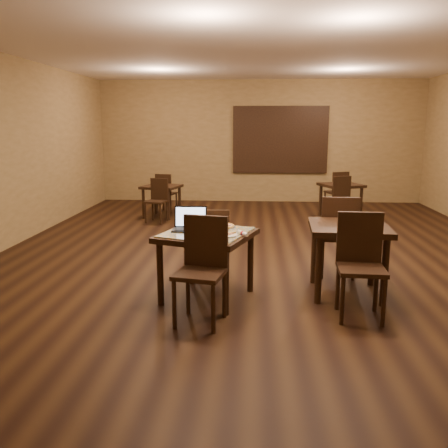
# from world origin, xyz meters

# --- Properties ---
(ground) EXTENTS (10.00, 10.00, 0.00)m
(ground) POSITION_xyz_m (0.00, 0.00, 0.00)
(ground) COLOR black
(ground) RESTS_ON ground
(wall_back) EXTENTS (8.00, 0.02, 3.00)m
(wall_back) POSITION_xyz_m (0.00, 5.00, 1.50)
(wall_back) COLOR olive
(wall_back) RESTS_ON ground
(wall_front) EXTENTS (8.00, 0.02, 3.00)m
(wall_front) POSITION_xyz_m (0.00, -5.00, 1.50)
(wall_front) COLOR olive
(wall_front) RESTS_ON ground
(ceiling) EXTENTS (8.00, 10.00, 0.02)m
(ceiling) POSITION_xyz_m (0.00, 0.00, 3.00)
(ceiling) COLOR silver
(ceiling) RESTS_ON wall_back
(mural) EXTENTS (2.34, 0.05, 1.64)m
(mural) POSITION_xyz_m (0.50, 4.96, 1.55)
(mural) COLOR #245387
(mural) RESTS_ON wall_back
(tiled_table) EXTENTS (1.17, 1.17, 0.76)m
(tiled_table) POSITION_xyz_m (-0.64, -1.96, 0.66)
(tiled_table) COLOR black
(tiled_table) RESTS_ON ground
(chair_main_near) EXTENTS (0.53, 0.53, 1.04)m
(chair_main_near) POSITION_xyz_m (-0.62, -2.57, 0.59)
(chair_main_near) COLOR black
(chair_main_near) RESTS_ON ground
(chair_main_far) EXTENTS (0.44, 0.44, 0.91)m
(chair_main_far) POSITION_xyz_m (-0.63, -1.34, 0.51)
(chair_main_far) COLOR black
(chair_main_far) RESTS_ON ground
(laptop) EXTENTS (0.37, 0.29, 0.25)m
(laptop) POSITION_xyz_m (-0.84, -1.86, 0.83)
(laptop) COLOR black
(laptop) RESTS_ON tiled_table
(plate) EXTENTS (0.25, 0.25, 0.01)m
(plate) POSITION_xyz_m (-0.42, -2.14, 0.77)
(plate) COLOR white
(plate) RESTS_ON tiled_table
(pizza_slice) EXTENTS (0.24, 0.24, 0.02)m
(pizza_slice) POSITION_xyz_m (-0.42, -2.14, 0.79)
(pizza_slice) COLOR beige
(pizza_slice) RESTS_ON plate
(pizza_pan) EXTENTS (0.37, 0.37, 0.01)m
(pizza_pan) POSITION_xyz_m (-0.52, -1.72, 0.77)
(pizza_pan) COLOR silver
(pizza_pan) RESTS_ON tiled_table
(pizza_whole) EXTENTS (0.34, 0.34, 0.02)m
(pizza_whole) POSITION_xyz_m (-0.52, -1.72, 0.78)
(pizza_whole) COLOR beige
(pizza_whole) RESTS_ON pizza_pan
(spatula) EXTENTS (0.26, 0.23, 0.01)m
(spatula) POSITION_xyz_m (-0.50, -1.74, 0.79)
(spatula) COLOR silver
(spatula) RESTS_ON pizza_whole
(napkin_roll) EXTENTS (0.13, 0.18, 0.04)m
(napkin_roll) POSITION_xyz_m (-0.24, -2.10, 0.78)
(napkin_roll) COLOR white
(napkin_roll) RESTS_ON tiled_table
(other_table_a) EXTENTS (0.97, 0.97, 0.71)m
(other_table_a) POSITION_xyz_m (1.69, 2.98, 0.59)
(other_table_a) COLOR black
(other_table_a) RESTS_ON ground
(other_table_a_chair_near) EXTENTS (0.51, 0.51, 0.91)m
(other_table_a_chair_near) POSITION_xyz_m (1.66, 2.44, 0.51)
(other_table_a_chair_near) COLOR black
(other_table_a_chair_near) RESTS_ON ground
(other_table_a_chair_far) EXTENTS (0.51, 0.51, 0.91)m
(other_table_a_chair_far) POSITION_xyz_m (1.71, 3.52, 0.51)
(other_table_a_chair_far) COLOR black
(other_table_a_chair_far) RESTS_ON ground
(other_table_b) EXTENTS (0.86, 0.86, 0.67)m
(other_table_b) POSITION_xyz_m (-2.07, 2.76, 0.55)
(other_table_b) COLOR black
(other_table_b) RESTS_ON ground
(other_table_b_chair_near) EXTENTS (0.45, 0.45, 0.86)m
(other_table_b_chair_near) POSITION_xyz_m (-2.06, 2.26, 0.49)
(other_table_b_chair_near) COLOR black
(other_table_b_chair_near) RESTS_ON ground
(other_table_b_chair_far) EXTENTS (0.45, 0.45, 0.86)m
(other_table_b_chair_far) POSITION_xyz_m (-2.09, 3.27, 0.49)
(other_table_b_chair_far) COLOR black
(other_table_b_chair_far) RESTS_ON ground
(other_table_c) EXTENTS (0.91, 0.91, 0.81)m
(other_table_c) POSITION_xyz_m (0.94, -1.73, 0.67)
(other_table_c) COLOR black
(other_table_c) RESTS_ON ground
(other_table_c_chair_near) EXTENTS (0.48, 0.48, 1.05)m
(other_table_c_chair_near) POSITION_xyz_m (0.95, -2.34, 0.59)
(other_table_c_chair_near) COLOR black
(other_table_c_chair_near) RESTS_ON ground
(other_table_c_chair_far) EXTENTS (0.48, 0.48, 1.05)m
(other_table_c_chair_far) POSITION_xyz_m (0.94, -1.12, 0.59)
(other_table_c_chair_far) COLOR black
(other_table_c_chair_far) RESTS_ON ground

